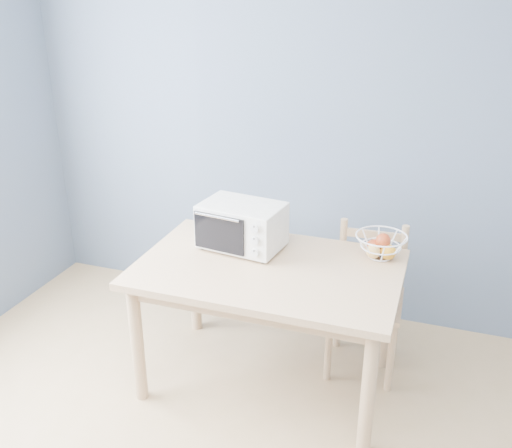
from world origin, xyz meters
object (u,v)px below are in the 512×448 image
(dining_table, at_px, (268,282))
(fruit_basket, at_px, (380,246))
(dining_chair, at_px, (366,301))
(toaster_oven, at_px, (239,225))

(dining_table, xyz_separation_m, fruit_basket, (0.55, 0.30, 0.17))
(dining_table, relative_size, dining_chair, 1.60)
(fruit_basket, bearing_deg, dining_table, -151.31)
(toaster_oven, relative_size, fruit_basket, 1.42)
(dining_table, distance_m, dining_chair, 0.64)
(toaster_oven, relative_size, dining_chair, 0.56)
(fruit_basket, distance_m, dining_chair, 0.39)
(toaster_oven, height_order, dining_chair, toaster_oven)
(toaster_oven, bearing_deg, dining_table, -28.73)
(fruit_basket, relative_size, dining_chair, 0.39)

